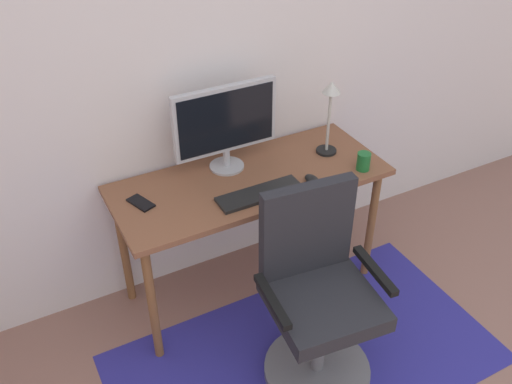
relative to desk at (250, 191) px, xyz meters
name	(u,v)px	position (x,y,z in m)	size (l,w,h in m)	color
wall_back	(192,54)	(-0.13, 0.36, 0.64)	(6.00, 0.10, 2.60)	silver
area_rug	(306,358)	(0.00, -0.60, -0.66)	(1.90, 1.03, 0.01)	navy
desk	(250,191)	(0.00, 0.00, 0.00)	(1.41, 0.57, 0.75)	brown
monitor	(225,122)	(-0.06, 0.15, 0.35)	(0.55, 0.18, 0.45)	#B2B2B7
keyboard	(260,194)	(-0.03, -0.16, 0.09)	(0.43, 0.13, 0.02)	black
computer_mouse	(312,180)	(0.25, -0.18, 0.10)	(0.06, 0.10, 0.03)	black
coffee_cup	(363,161)	(0.55, -0.20, 0.13)	(0.07, 0.07, 0.10)	#1A662C
cell_phone	(141,203)	(-0.56, 0.05, 0.09)	(0.07, 0.14, 0.01)	black
desk_lamp	(330,106)	(0.48, 0.03, 0.36)	(0.11, 0.11, 0.41)	black
office_chair	(317,306)	(0.00, -0.65, -0.24)	(0.57, 0.52, 1.00)	slate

